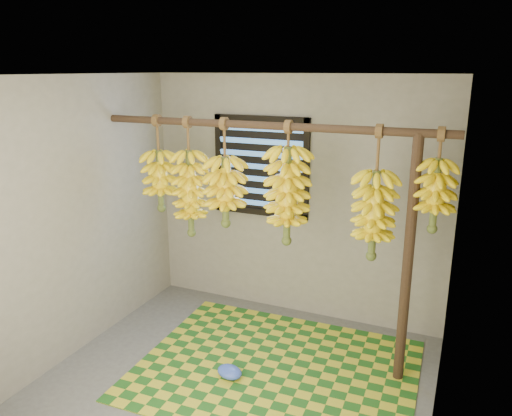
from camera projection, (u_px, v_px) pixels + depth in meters
The scene contains 16 objects.
floor at pixel (228, 391), 3.92m from camera, with size 3.00×3.00×0.01m, color #515151.
ceiling at pixel (223, 74), 3.27m from camera, with size 3.00×3.00×0.01m, color silver.
wall_back at pixel (294, 199), 4.93m from camera, with size 3.00×0.01×2.40m, color gray.
wall_left at pixel (65, 222), 4.18m from camera, with size 0.01×3.00×2.40m, color gray.
wall_right at pixel (447, 281), 3.02m from camera, with size 0.01×3.00×2.40m, color gray.
window at pixel (261, 167), 4.96m from camera, with size 1.00×0.04×1.00m.
hanging_pole at pixel (263, 126), 4.00m from camera, with size 0.06×0.06×3.00m, color #3E2B1B.
support_post at pixel (408, 264), 3.81m from camera, with size 0.08×0.08×2.00m, color #3E2B1B.
woven_mat at pixel (276, 369), 4.19m from camera, with size 2.26×1.81×0.01m, color #1E5619.
plastic_bag at pixel (230, 372), 4.06m from camera, with size 0.23×0.16×0.09m, color blue.
banana_bunch_a at pixel (160, 180), 4.54m from camera, with size 0.32×0.32×0.87m.
banana_bunch_b at pixel (190, 193), 4.44m from camera, with size 0.31×0.31×1.07m.
banana_bunch_c at pixel (225, 192), 4.29m from camera, with size 0.35×0.35×0.93m.
banana_bunch_d at pixel (287, 196), 4.07m from camera, with size 0.36×0.36×1.02m.
banana_bunch_e at pixel (374, 215), 3.82m from camera, with size 0.33×0.33×1.05m.
banana_bunch_f at pixel (435, 195), 3.60m from camera, with size 0.28×0.28×0.77m.
Camera 1 is at (1.55, -3.02, 2.44)m, focal length 35.00 mm.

